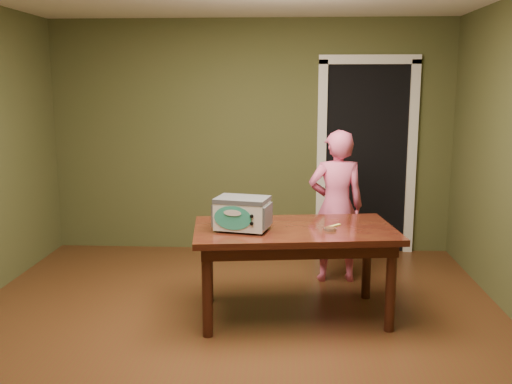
% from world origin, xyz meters
% --- Properties ---
extents(floor, '(5.00, 5.00, 0.00)m').
position_xyz_m(floor, '(0.00, 0.00, 0.00)').
color(floor, '#512717').
rests_on(floor, ground).
extents(room_shell, '(4.52, 5.02, 2.61)m').
position_xyz_m(room_shell, '(0.00, 0.00, 1.71)').
color(room_shell, '#484A27').
rests_on(room_shell, ground).
extents(doorway, '(1.10, 0.66, 2.25)m').
position_xyz_m(doorway, '(1.30, 2.78, 1.06)').
color(doorway, black).
rests_on(doorway, ground).
extents(dining_table, '(1.70, 1.09, 0.75)m').
position_xyz_m(dining_table, '(0.48, 0.54, 0.65)').
color(dining_table, black).
rests_on(dining_table, floor).
extents(toy_oven, '(0.47, 0.36, 0.26)m').
position_xyz_m(toy_oven, '(0.07, 0.43, 0.89)').
color(toy_oven, '#4C4F54').
rests_on(toy_oven, dining_table).
extents(baking_pan, '(0.10, 0.10, 0.02)m').
position_xyz_m(baking_pan, '(0.76, 0.46, 0.76)').
color(baking_pan, silver).
rests_on(baking_pan, dining_table).
extents(spatula, '(0.14, 0.15, 0.01)m').
position_xyz_m(spatula, '(0.79, 0.59, 0.75)').
color(spatula, '#ECE566').
rests_on(spatula, dining_table).
extents(child, '(0.57, 0.40, 1.47)m').
position_xyz_m(child, '(0.89, 1.45, 0.73)').
color(child, '#E95F91').
rests_on(child, floor).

